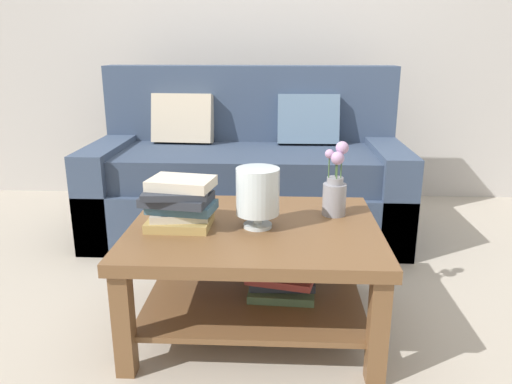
{
  "coord_description": "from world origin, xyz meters",
  "views": [
    {
      "loc": [
        0.08,
        -2.33,
        1.19
      ],
      "look_at": [
        -0.02,
        -0.26,
        0.57
      ],
      "focal_mm": 34.45,
      "sensor_mm": 36.0,
      "label": 1
    }
  ],
  "objects": [
    {
      "name": "back_wall",
      "position": [
        0.0,
        1.65,
        1.35
      ],
      "size": [
        6.4,
        0.12,
        2.7
      ],
      "primitive_type": "cube",
      "color": "#BCB7B2",
      "rests_on": "ground"
    },
    {
      "name": "couch",
      "position": [
        -0.12,
        0.78,
        0.36
      ],
      "size": [
        1.96,
        0.9,
        1.06
      ],
      "color": "#384760",
      "rests_on": "ground"
    },
    {
      "name": "ground_plane",
      "position": [
        0.0,
        0.0,
        0.0
      ],
      "size": [
        10.0,
        10.0,
        0.0
      ],
      "primitive_type": "plane",
      "color": "#ADA393"
    },
    {
      "name": "coffee_table",
      "position": [
        -0.01,
        -0.41,
        0.33
      ],
      "size": [
        1.03,
        0.83,
        0.47
      ],
      "color": "brown",
      "rests_on": "ground"
    },
    {
      "name": "flower_pitcher",
      "position": [
        0.33,
        -0.26,
        0.59
      ],
      "size": [
        0.1,
        0.11,
        0.33
      ],
      "color": "gray",
      "rests_on": "coffee_table"
    },
    {
      "name": "glass_hurricane_vase",
      "position": [
        -0.0,
        -0.43,
        0.62
      ],
      "size": [
        0.18,
        0.18,
        0.25
      ],
      "color": "silver",
      "rests_on": "coffee_table"
    },
    {
      "name": "book_stack_main",
      "position": [
        -0.32,
        -0.44,
        0.57
      ],
      "size": [
        0.31,
        0.23,
        0.21
      ],
      "color": "tan",
      "rests_on": "coffee_table"
    }
  ]
}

